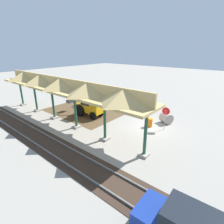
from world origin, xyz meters
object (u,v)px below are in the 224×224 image
(backhoe, at_px, (89,106))
(concrete_pipe, at_px, (166,118))
(traffic_barrel, at_px, (150,122))
(stop_sign, at_px, (166,114))

(backhoe, bearing_deg, concrete_pipe, -154.42)
(concrete_pipe, relative_size, traffic_barrel, 1.65)
(stop_sign, distance_m, backhoe, 8.83)
(stop_sign, bearing_deg, concrete_pipe, -71.68)
(backhoe, distance_m, traffic_barrel, 7.39)
(traffic_barrel, bearing_deg, concrete_pipe, -114.44)
(stop_sign, xyz_separation_m, backhoe, (8.54, 2.21, -0.39))
(concrete_pipe, height_order, traffic_barrel, concrete_pipe)
(backhoe, bearing_deg, traffic_barrel, -165.38)
(stop_sign, bearing_deg, traffic_barrel, 14.09)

